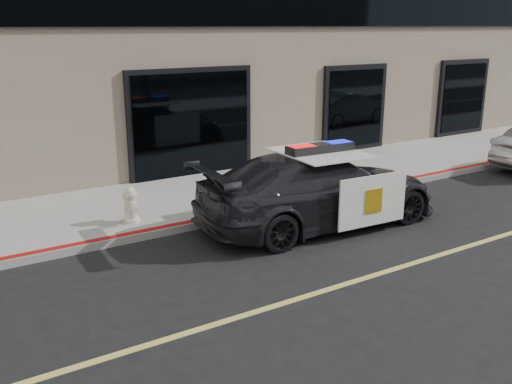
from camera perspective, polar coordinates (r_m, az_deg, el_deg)
ground at (r=10.33m, az=16.63°, el=-6.49°), size 120.00×120.00×0.00m
sidewalk_n at (r=14.06m, az=0.48°, el=0.63°), size 60.00×3.50×0.15m
police_car at (r=11.45m, az=6.33°, el=0.32°), size 2.66×5.32×1.67m
fire_hydrant at (r=11.43m, az=-12.41°, el=-1.31°), size 0.33×0.46×0.73m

